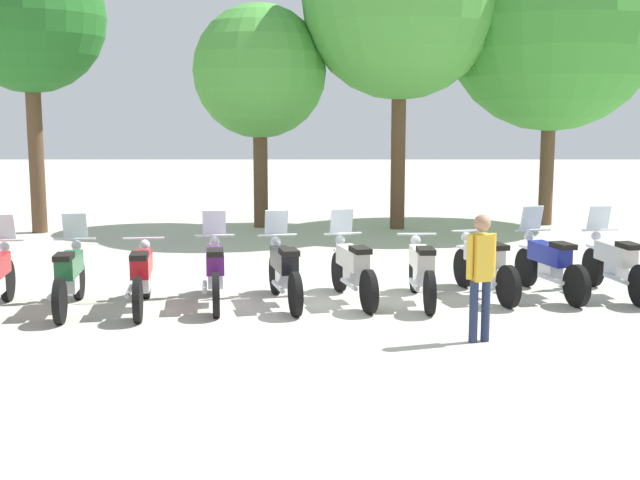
# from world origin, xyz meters

# --- Properties ---
(ground_plane) EXTENTS (80.00, 80.00, 0.00)m
(ground_plane) POSITION_xyz_m (0.00, 0.00, 0.00)
(ground_plane) COLOR #BCB7A8
(motorcycle_1) EXTENTS (0.62, 2.19, 1.37)m
(motorcycle_1) POSITION_xyz_m (-3.65, -0.41, 0.52)
(motorcycle_1) COLOR black
(motorcycle_1) RESTS_ON ground_plane
(motorcycle_2) EXTENTS (0.62, 2.18, 0.99)m
(motorcycle_2) POSITION_xyz_m (-2.61, -0.35, 0.50)
(motorcycle_2) COLOR black
(motorcycle_2) RESTS_ON ground_plane
(motorcycle_3) EXTENTS (0.62, 2.18, 1.37)m
(motorcycle_3) POSITION_xyz_m (-1.57, -0.03, 0.52)
(motorcycle_3) COLOR black
(motorcycle_3) RESTS_ON ground_plane
(motorcycle_4) EXTENTS (0.75, 2.15, 1.37)m
(motorcycle_4) POSITION_xyz_m (-0.53, 0.00, 0.52)
(motorcycle_4) COLOR black
(motorcycle_4) RESTS_ON ground_plane
(motorcycle_5) EXTENTS (0.78, 2.14, 1.37)m
(motorcycle_5) POSITION_xyz_m (0.51, 0.17, 0.52)
(motorcycle_5) COLOR black
(motorcycle_5) RESTS_ON ground_plane
(motorcycle_6) EXTENTS (0.62, 2.19, 0.99)m
(motorcycle_6) POSITION_xyz_m (1.56, 0.11, 0.50)
(motorcycle_6) COLOR black
(motorcycle_6) RESTS_ON ground_plane
(motorcycle_7) EXTENTS (0.79, 2.14, 0.99)m
(motorcycle_7) POSITION_xyz_m (2.59, 0.50, 0.50)
(motorcycle_7) COLOR black
(motorcycle_7) RESTS_ON ground_plane
(motorcycle_8) EXTENTS (0.77, 2.15, 1.37)m
(motorcycle_8) POSITION_xyz_m (3.63, 0.58, 0.52)
(motorcycle_8) COLOR black
(motorcycle_8) RESTS_ON ground_plane
(motorcycle_9) EXTENTS (0.62, 2.18, 1.37)m
(motorcycle_9) POSITION_xyz_m (4.67, 0.58, 0.52)
(motorcycle_9) COLOR black
(motorcycle_9) RESTS_ON ground_plane
(person_0) EXTENTS (0.41, 0.27, 1.62)m
(person_0) POSITION_xyz_m (2.02, -2.13, 0.94)
(person_0) COLOR #232D4C
(person_0) RESTS_ON ground_plane
(tree_0) EXTENTS (3.54, 3.54, 6.86)m
(tree_0) POSITION_xyz_m (-6.79, 7.62, 5.06)
(tree_0) COLOR brown
(tree_0) RESTS_ON ground_plane
(tree_1) EXTENTS (3.31, 3.31, 5.55)m
(tree_1) POSITION_xyz_m (-1.49, 8.60, 3.87)
(tree_1) COLOR brown
(tree_1) RESTS_ON ground_plane
(tree_2) EXTENTS (4.76, 4.76, 7.94)m
(tree_2) POSITION_xyz_m (1.95, 8.33, 5.54)
(tree_2) COLOR brown
(tree_2) RESTS_ON ground_plane
(tree_3) EXTENTS (5.41, 5.41, 7.81)m
(tree_3) POSITION_xyz_m (5.86, 9.07, 5.09)
(tree_3) COLOR brown
(tree_3) RESTS_ON ground_plane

